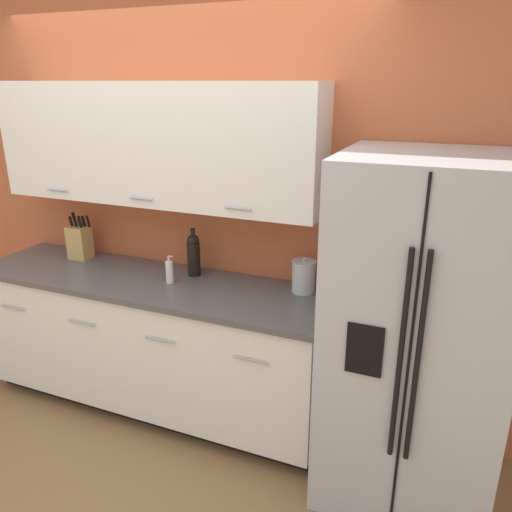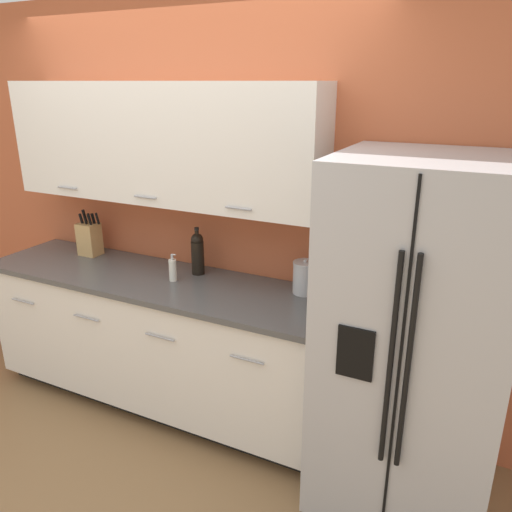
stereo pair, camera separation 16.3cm
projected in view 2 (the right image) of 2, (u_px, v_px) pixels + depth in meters
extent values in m
plane|color=olive|center=(81.00, 486.00, 2.72)|extent=(14.00, 14.00, 0.00)
cube|color=#BC5B38|center=(191.00, 207.00, 3.30)|extent=(10.00, 0.05, 2.60)
cube|color=white|center=(159.00, 143.00, 3.04)|extent=(2.11, 0.32, 0.72)
cylinder|color=#99999E|center=(67.00, 188.00, 3.26)|extent=(0.16, 0.01, 0.01)
cylinder|color=#99999E|center=(145.00, 197.00, 2.99)|extent=(0.16, 0.01, 0.01)
cylinder|color=#99999E|center=(238.00, 208.00, 2.73)|extent=(0.16, 0.01, 0.01)
cube|color=black|center=(164.00, 389.00, 3.50)|extent=(2.29, 0.54, 0.09)
cube|color=white|center=(157.00, 336.00, 3.32)|extent=(2.33, 0.62, 0.79)
cube|color=#4C4C4C|center=(151.00, 279.00, 3.17)|extent=(2.35, 0.64, 0.03)
cylinder|color=#99999E|center=(23.00, 301.00, 3.32)|extent=(0.20, 0.01, 0.01)
cylinder|color=#99999E|center=(86.00, 318.00, 3.09)|extent=(0.20, 0.01, 0.01)
cylinder|color=#99999E|center=(160.00, 337.00, 2.85)|extent=(0.20, 0.01, 0.01)
cylinder|color=#99999E|center=(247.00, 360.00, 2.62)|extent=(0.20, 0.01, 0.01)
cube|color=#B2B2B5|center=(414.00, 340.00, 2.43)|extent=(0.83, 0.79, 1.79)
cube|color=black|center=(398.00, 382.00, 2.09)|extent=(0.01, 0.01, 1.75)
cylinder|color=black|center=(390.00, 363.00, 2.06)|extent=(0.02, 0.02, 0.98)
cylinder|color=black|center=(408.00, 367.00, 2.04)|extent=(0.02, 0.02, 0.98)
cube|color=black|center=(355.00, 353.00, 2.14)|extent=(0.16, 0.01, 0.24)
cube|color=tan|center=(89.00, 239.00, 3.53)|extent=(0.14, 0.12, 0.23)
cylinder|color=black|center=(85.00, 216.00, 3.51)|extent=(0.02, 0.04, 0.09)
cylinder|color=black|center=(81.00, 219.00, 3.48)|extent=(0.02, 0.03, 0.07)
cylinder|color=black|center=(89.00, 219.00, 3.50)|extent=(0.02, 0.03, 0.06)
cylinder|color=black|center=(85.00, 220.00, 3.47)|extent=(0.02, 0.03, 0.06)
cylinder|color=black|center=(93.00, 218.00, 3.48)|extent=(0.02, 0.03, 0.08)
cylinder|color=black|center=(89.00, 219.00, 3.45)|extent=(0.02, 0.04, 0.08)
cylinder|color=black|center=(97.00, 219.00, 3.46)|extent=(0.02, 0.03, 0.08)
cylinder|color=black|center=(198.00, 258.00, 3.18)|extent=(0.08, 0.08, 0.22)
sphere|color=black|center=(197.00, 239.00, 3.14)|extent=(0.08, 0.08, 0.08)
cylinder|color=black|center=(197.00, 236.00, 3.13)|extent=(0.03, 0.03, 0.07)
cylinder|color=black|center=(197.00, 229.00, 3.12)|extent=(0.03, 0.03, 0.02)
cylinder|color=silver|center=(173.00, 270.00, 3.08)|extent=(0.05, 0.05, 0.14)
cylinder|color=#B2B2B5|center=(172.00, 257.00, 3.05)|extent=(0.02, 0.02, 0.04)
cylinder|color=#B2B2B5|center=(174.00, 255.00, 3.04)|extent=(0.03, 0.01, 0.01)
cylinder|color=#B7B7BA|center=(305.00, 278.00, 2.90)|extent=(0.14, 0.14, 0.18)
cylinder|color=#B7B7BA|center=(305.00, 263.00, 2.86)|extent=(0.14, 0.14, 0.01)
sphere|color=#B7B7BA|center=(305.00, 261.00, 2.86)|extent=(0.02, 0.02, 0.02)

